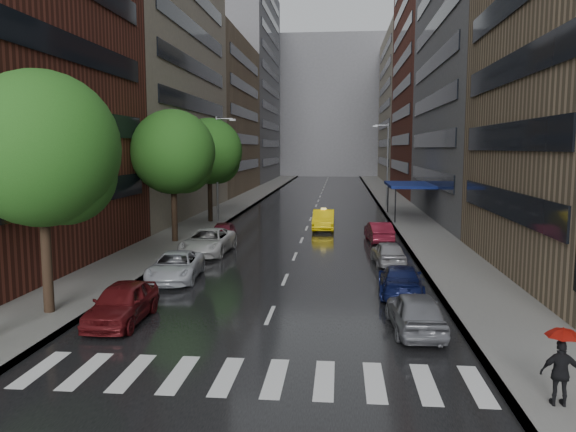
# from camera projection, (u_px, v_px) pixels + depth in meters

# --- Properties ---
(ground) EXTENTS (220.00, 220.00, 0.00)m
(ground) POSITION_uv_depth(u_px,v_px,m) (255.00, 352.00, 18.01)
(ground) COLOR gray
(ground) RESTS_ON ground
(road) EXTENTS (14.00, 140.00, 0.01)m
(road) POSITION_uv_depth(u_px,v_px,m) (318.00, 202.00, 67.43)
(road) COLOR black
(road) RESTS_ON ground
(sidewalk_left) EXTENTS (4.00, 140.00, 0.15)m
(sidewalk_left) POSITION_uv_depth(u_px,v_px,m) (244.00, 201.00, 68.25)
(sidewalk_left) COLOR gray
(sidewalk_left) RESTS_ON ground
(sidewalk_right) EXTENTS (4.00, 140.00, 0.15)m
(sidewalk_right) POSITION_uv_depth(u_px,v_px,m) (393.00, 202.00, 66.59)
(sidewalk_right) COLOR gray
(sidewalk_right) RESTS_ON ground
(crosswalk) EXTENTS (13.15, 2.80, 0.01)m
(crosswalk) POSITION_uv_depth(u_px,v_px,m) (251.00, 377.00, 16.01)
(crosswalk) COLOR silver
(crosswalk) RESTS_ON ground
(buildings_left) EXTENTS (8.00, 108.00, 38.00)m
(buildings_left) POSITION_uv_depth(u_px,v_px,m) (210.00, 77.00, 75.56)
(buildings_left) COLOR maroon
(buildings_left) RESTS_ON ground
(buildings_right) EXTENTS (8.05, 109.10, 36.00)m
(buildings_right) POSITION_uv_depth(u_px,v_px,m) (439.00, 80.00, 70.85)
(buildings_right) COLOR #937A5B
(buildings_right) RESTS_ON ground
(building_far) EXTENTS (40.00, 14.00, 32.00)m
(building_far) POSITION_uv_depth(u_px,v_px,m) (330.00, 107.00, 132.70)
(building_far) COLOR slate
(building_far) RESTS_ON ground
(tree_near) EXTENTS (5.92, 5.92, 9.44)m
(tree_near) POSITION_uv_depth(u_px,v_px,m) (41.00, 149.00, 21.17)
(tree_near) COLOR #382619
(tree_near) RESTS_ON ground
(tree_mid) EXTENTS (5.71, 5.71, 9.10)m
(tree_mid) POSITION_uv_depth(u_px,v_px,m) (173.00, 152.00, 37.85)
(tree_mid) COLOR #382619
(tree_mid) RESTS_ON ground
(tree_far) EXTENTS (5.70, 5.70, 9.08)m
(tree_far) POSITION_uv_depth(u_px,v_px,m) (209.00, 151.00, 48.34)
(tree_far) COLOR #382619
(tree_far) RESTS_ON ground
(taxi) EXTENTS (1.70, 4.83, 1.59)m
(taxi) POSITION_uv_depth(u_px,v_px,m) (324.00, 220.00, 44.84)
(taxi) COLOR yellow
(taxi) RESTS_ON ground
(parked_cars_left) EXTENTS (2.77, 22.48, 1.55)m
(parked_cars_left) POSITION_uv_depth(u_px,v_px,m) (191.00, 254.00, 30.65)
(parked_cars_left) COLOR #5D1215
(parked_cars_left) RESTS_ON ground
(parked_cars_right) EXTENTS (2.14, 23.82, 1.47)m
(parked_cars_right) POSITION_uv_depth(u_px,v_px,m) (394.00, 265.00, 28.10)
(parked_cars_right) COLOR slate
(parked_cars_right) RESTS_ON ground
(ped_red_umbrella) EXTENTS (1.00, 0.82, 2.01)m
(ped_red_umbrella) POSITION_uv_depth(u_px,v_px,m) (562.00, 360.00, 13.81)
(ped_red_umbrella) COLOR black
(ped_red_umbrella) RESTS_ON sidewalk_right
(street_lamp_left) EXTENTS (1.74, 0.22, 9.00)m
(street_lamp_left) POSITION_uv_depth(u_px,v_px,m) (218.00, 167.00, 47.78)
(street_lamp_left) COLOR gray
(street_lamp_left) RESTS_ON sidewalk_left
(street_lamp_right) EXTENTS (1.74, 0.22, 9.00)m
(street_lamp_right) POSITION_uv_depth(u_px,v_px,m) (387.00, 163.00, 61.18)
(street_lamp_right) COLOR gray
(street_lamp_right) RESTS_ON sidewalk_right
(awning) EXTENTS (4.00, 8.00, 3.12)m
(awning) POSITION_uv_depth(u_px,v_px,m) (409.00, 185.00, 51.39)
(awning) COLOR navy
(awning) RESTS_ON sidewalk_right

